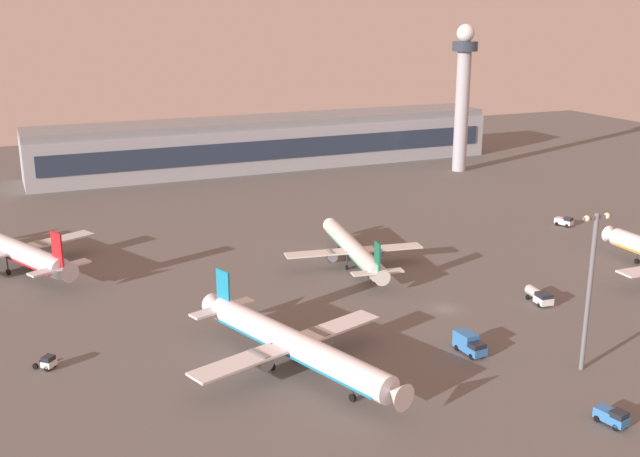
{
  "coord_description": "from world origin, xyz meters",
  "views": [
    {
      "loc": [
        -69.75,
        -105.82,
        50.8
      ],
      "look_at": [
        -5.55,
        42.84,
        4.0
      ],
      "focal_mm": 42.74,
      "sensor_mm": 36.0,
      "label": 1
    }
  ],
  "objects": [
    {
      "name": "fuel_truck",
      "position": [
        16.94,
        -4.26,
        1.37
      ],
      "size": [
        3.0,
        6.5,
        2.35
      ],
      "rotation": [
        0.0,
        0.0,
        3.03
      ],
      "color": "white",
      "rests_on": "ground"
    },
    {
      "name": "pushback_tug",
      "position": [
        -66.11,
        3.24,
        1.07
      ],
      "size": [
        3.47,
        3.42,
        2.05
      ],
      "rotation": [
        0.0,
        0.0,
        3.95
      ],
      "color": "white",
      "rests_on": "ground"
    },
    {
      "name": "ground_plane",
      "position": [
        0.0,
        0.0,
        0.0
      ],
      "size": [
        416.0,
        416.0,
        0.0
      ],
      "primitive_type": "plane",
      "color": "#605E5B"
    },
    {
      "name": "baggage_tractor",
      "position": [
        -1.7,
        -41.6,
        1.18
      ],
      "size": [
        2.83,
        4.47,
        2.25
      ],
      "rotation": [
        0.0,
        0.0,
        3.37
      ],
      "color": "#3372BF",
      "rests_on": "ground"
    },
    {
      "name": "terminal_building",
      "position": [
        14.22,
        131.3,
        8.09
      ],
      "size": [
        154.68,
        22.4,
        16.4
      ],
      "color": "#9EA3AD",
      "rests_on": "ground"
    },
    {
      "name": "maintenance_van",
      "position": [
        55.41,
        34.1,
        1.18
      ],
      "size": [
        3.42,
        4.58,
        2.25
      ],
      "rotation": [
        0.0,
        0.0,
        3.54
      ],
      "color": "white",
      "rests_on": "ground"
    },
    {
      "name": "catering_truck",
      "position": [
        -6.4,
        -16.71,
        1.58
      ],
      "size": [
        2.77,
        5.81,
        3.05
      ],
      "rotation": [
        0.0,
        0.0,
        3.22
      ],
      "color": "#3372BF",
      "rests_on": "ground"
    },
    {
      "name": "apron_light_west",
      "position": [
        5.66,
        -27.87,
        13.66
      ],
      "size": [
        4.8,
        0.9,
        23.71
      ],
      "color": "slate",
      "rests_on": "ground"
    },
    {
      "name": "control_tower",
      "position": [
        68.68,
        100.29,
        26.51
      ],
      "size": [
        8.0,
        8.0,
        46.4
      ],
      "color": "#A8A8B2",
      "rests_on": "ground"
    },
    {
      "name": "airplane_terminal_side",
      "position": [
        -4.74,
        27.31,
        3.58
      ],
      "size": [
        28.82,
        36.88,
        9.48
      ],
      "rotation": [
        0.0,
        0.0,
        -0.16
      ],
      "color": "silver",
      "rests_on": "ground"
    },
    {
      "name": "airplane_taxiway_distant",
      "position": [
        -68.78,
        52.53,
        4.3
      ],
      "size": [
        33.01,
        41.76,
        11.38
      ],
      "rotation": [
        0.0,
        0.0,
        0.43
      ],
      "color": "silver",
      "rests_on": "ground"
    },
    {
      "name": "airplane_near_gate",
      "position": [
        -33.28,
        -11.39,
        4.14
      ],
      "size": [
        32.67,
        41.53,
        10.96
      ],
      "rotation": [
        0.0,
        0.0,
        3.47
      ],
      "color": "white",
      "rests_on": "ground"
    }
  ]
}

